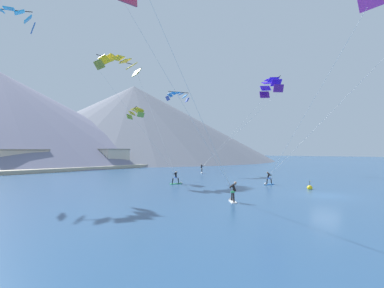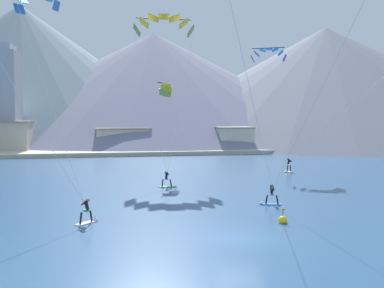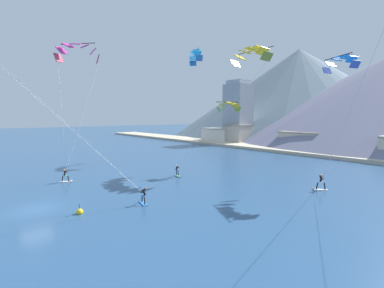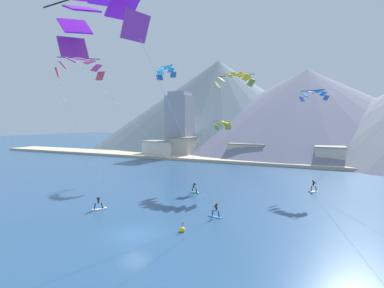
{
  "view_description": "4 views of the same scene",
  "coord_description": "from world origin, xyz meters",
  "px_view_note": "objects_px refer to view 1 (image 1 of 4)",
  "views": [
    {
      "loc": [
        -29.16,
        -8.22,
        4.16
      ],
      "look_at": [
        -2.83,
        13.64,
        4.9
      ],
      "focal_mm": 28.0,
      "sensor_mm": 36.0,
      "label": 1
    },
    {
      "loc": [
        -6.93,
        -22.3,
        6.72
      ],
      "look_at": [
        -0.29,
        12.55,
        4.35
      ],
      "focal_mm": 40.0,
      "sensor_mm": 36.0,
      "label": 2
    },
    {
      "loc": [
        25.51,
        -3.9,
        8.1
      ],
      "look_at": [
        -0.57,
        18.68,
        4.44
      ],
      "focal_mm": 24.0,
      "sensor_mm": 36.0,
      "label": 3
    },
    {
      "loc": [
        16.11,
        -21.85,
        10.32
      ],
      "look_at": [
        -1.31,
        15.17,
        7.25
      ],
      "focal_mm": 28.0,
      "sensor_mm": 36.0,
      "label": 4
    }
  ],
  "objects_px": {
    "kitesurfer_near_trail": "(177,180)",
    "parafoil_kite_near_trail": "(119,63)",
    "parafoil_kite_mid_center": "(270,86)",
    "parafoil_kite_distant_mid_solo": "(136,112)",
    "kitesurfer_near_lead": "(233,196)",
    "parafoil_kite_distant_low_drift": "(178,96)",
    "kitesurfer_far_left": "(268,181)",
    "parafoil_kite_distant_high_outer": "(9,16)",
    "kitesurfer_mid_center": "(202,170)",
    "race_marker_buoy": "(310,188)"
  },
  "relations": [
    {
      "from": "kitesurfer_near_trail",
      "to": "parafoil_kite_near_trail",
      "type": "xyz_separation_m",
      "value": [
        1.31,
        13.85,
        17.54
      ]
    },
    {
      "from": "parafoil_kite_mid_center",
      "to": "parafoil_kite_distant_mid_solo",
      "type": "height_order",
      "value": "parafoil_kite_mid_center"
    },
    {
      "from": "kitesurfer_near_lead",
      "to": "parafoil_kite_distant_low_drift",
      "type": "relative_size",
      "value": 0.37
    },
    {
      "from": "kitesurfer_far_left",
      "to": "parafoil_kite_distant_high_outer",
      "type": "bearing_deg",
      "value": 129.5
    },
    {
      "from": "parafoil_kite_near_trail",
      "to": "parafoil_kite_mid_center",
      "type": "xyz_separation_m",
      "value": [
        24.19,
        -14.44,
        -1.51
      ]
    },
    {
      "from": "parafoil_kite_distant_low_drift",
      "to": "parafoil_kite_mid_center",
      "type": "bearing_deg",
      "value": -52.95
    },
    {
      "from": "kitesurfer_near_lead",
      "to": "kitesurfer_near_trail",
      "type": "height_order",
      "value": "kitesurfer_near_lead"
    },
    {
      "from": "parafoil_kite_mid_center",
      "to": "parafoil_kite_distant_mid_solo",
      "type": "bearing_deg",
      "value": 158.24
    },
    {
      "from": "kitesurfer_far_left",
      "to": "parafoil_kite_distant_low_drift",
      "type": "relative_size",
      "value": 0.38
    },
    {
      "from": "kitesurfer_near_lead",
      "to": "parafoil_kite_distant_low_drift",
      "type": "height_order",
      "value": "parafoil_kite_distant_low_drift"
    },
    {
      "from": "kitesurfer_far_left",
      "to": "parafoil_kite_distant_mid_solo",
      "type": "bearing_deg",
      "value": 106.46
    },
    {
      "from": "kitesurfer_mid_center",
      "to": "parafoil_kite_distant_high_outer",
      "type": "bearing_deg",
      "value": 165.73
    },
    {
      "from": "parafoil_kite_distant_low_drift",
      "to": "kitesurfer_far_left",
      "type": "bearing_deg",
      "value": -110.5
    },
    {
      "from": "kitesurfer_mid_center",
      "to": "parafoil_kite_distant_mid_solo",
      "type": "relative_size",
      "value": 0.44
    },
    {
      "from": "kitesurfer_far_left",
      "to": "parafoil_kite_distant_high_outer",
      "type": "xyz_separation_m",
      "value": [
        -20.21,
        24.52,
        20.33
      ]
    },
    {
      "from": "parafoil_kite_near_trail",
      "to": "parafoil_kite_mid_center",
      "type": "relative_size",
      "value": 1.09
    },
    {
      "from": "kitesurfer_near_lead",
      "to": "kitesurfer_mid_center",
      "type": "bearing_deg",
      "value": 42.62
    },
    {
      "from": "kitesurfer_mid_center",
      "to": "parafoil_kite_near_trail",
      "type": "distance_m",
      "value": 23.11
    },
    {
      "from": "kitesurfer_mid_center",
      "to": "parafoil_kite_near_trail",
      "type": "xyz_separation_m",
      "value": [
        -14.02,
        5.82,
        17.43
      ]
    },
    {
      "from": "race_marker_buoy",
      "to": "parafoil_kite_near_trail",
      "type": "bearing_deg",
      "value": 97.91
    },
    {
      "from": "parafoil_kite_near_trail",
      "to": "parafoil_kite_distant_low_drift",
      "type": "xyz_separation_m",
      "value": [
        13.52,
        -0.3,
        -3.26
      ]
    },
    {
      "from": "kitesurfer_near_lead",
      "to": "kitesurfer_mid_center",
      "type": "height_order",
      "value": "kitesurfer_mid_center"
    },
    {
      "from": "kitesurfer_near_trail",
      "to": "parafoil_kite_mid_center",
      "type": "height_order",
      "value": "parafoil_kite_mid_center"
    },
    {
      "from": "parafoil_kite_near_trail",
      "to": "parafoil_kite_mid_center",
      "type": "bearing_deg",
      "value": -30.84
    },
    {
      "from": "parafoil_kite_mid_center",
      "to": "race_marker_buoy",
      "type": "distance_m",
      "value": 29.49
    },
    {
      "from": "parafoil_kite_distant_high_outer",
      "to": "parafoil_kite_distant_mid_solo",
      "type": "relative_size",
      "value": 1.37
    },
    {
      "from": "parafoil_kite_near_trail",
      "to": "kitesurfer_mid_center",
      "type": "bearing_deg",
      "value": -22.52
    },
    {
      "from": "kitesurfer_near_lead",
      "to": "kitesurfer_far_left",
      "type": "xyz_separation_m",
      "value": [
        13.07,
        3.17,
        -0.07
      ]
    },
    {
      "from": "parafoil_kite_mid_center",
      "to": "parafoil_kite_distant_low_drift",
      "type": "relative_size",
      "value": 3.51
    },
    {
      "from": "parafoil_kite_near_trail",
      "to": "race_marker_buoy",
      "type": "bearing_deg",
      "value": -82.09
    },
    {
      "from": "parafoil_kite_distant_low_drift",
      "to": "race_marker_buoy",
      "type": "distance_m",
      "value": 32.99
    },
    {
      "from": "kitesurfer_mid_center",
      "to": "parafoil_kite_distant_low_drift",
      "type": "bearing_deg",
      "value": 95.24
    },
    {
      "from": "kitesurfer_far_left",
      "to": "parafoil_kite_mid_center",
      "type": "bearing_deg",
      "value": 23.89
    },
    {
      "from": "parafoil_kite_distant_mid_solo",
      "to": "parafoil_kite_distant_low_drift",
      "type": "bearing_deg",
      "value": 17.44
    },
    {
      "from": "parafoil_kite_near_trail",
      "to": "parafoil_kite_distant_high_outer",
      "type": "relative_size",
      "value": 3.12
    },
    {
      "from": "parafoil_kite_distant_mid_solo",
      "to": "race_marker_buoy",
      "type": "distance_m",
      "value": 25.89
    },
    {
      "from": "parafoil_kite_distant_mid_solo",
      "to": "kitesurfer_near_lead",
      "type": "bearing_deg",
      "value": -109.7
    },
    {
      "from": "kitesurfer_near_trail",
      "to": "parafoil_kite_mid_center",
      "type": "xyz_separation_m",
      "value": [
        25.5,
        -0.6,
        16.03
      ]
    },
    {
      "from": "kitesurfer_near_lead",
      "to": "race_marker_buoy",
      "type": "relative_size",
      "value": 1.69
    },
    {
      "from": "kitesurfer_near_lead",
      "to": "race_marker_buoy",
      "type": "bearing_deg",
      "value": -10.5
    },
    {
      "from": "parafoil_kite_near_trail",
      "to": "parafoil_kite_distant_high_outer",
      "type": "height_order",
      "value": "parafoil_kite_distant_high_outer"
    },
    {
      "from": "kitesurfer_near_trail",
      "to": "parafoil_kite_near_trail",
      "type": "relative_size",
      "value": 0.1
    },
    {
      "from": "kitesurfer_near_lead",
      "to": "parafoil_kite_distant_high_outer",
      "type": "xyz_separation_m",
      "value": [
        -7.14,
        27.69,
        20.27
      ]
    },
    {
      "from": "kitesurfer_near_trail",
      "to": "parafoil_kite_distant_high_outer",
      "type": "bearing_deg",
      "value": 131.84
    },
    {
      "from": "parafoil_kite_near_trail",
      "to": "race_marker_buoy",
      "type": "relative_size",
      "value": 17.44
    },
    {
      "from": "kitesurfer_near_trail",
      "to": "parafoil_kite_distant_mid_solo",
      "type": "height_order",
      "value": "parafoil_kite_distant_mid_solo"
    },
    {
      "from": "parafoil_kite_distant_low_drift",
      "to": "parafoil_kite_distant_mid_solo",
      "type": "xyz_separation_m",
      "value": [
        -13.85,
        -4.35,
        -4.92
      ]
    },
    {
      "from": "parafoil_kite_distant_low_drift",
      "to": "kitesurfer_near_lead",
      "type": "bearing_deg",
      "value": -129.86
    },
    {
      "from": "parafoil_kite_distant_low_drift",
      "to": "race_marker_buoy",
      "type": "height_order",
      "value": "parafoil_kite_distant_low_drift"
    },
    {
      "from": "kitesurfer_near_trail",
      "to": "kitesurfer_mid_center",
      "type": "height_order",
      "value": "kitesurfer_mid_center"
    }
  ]
}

